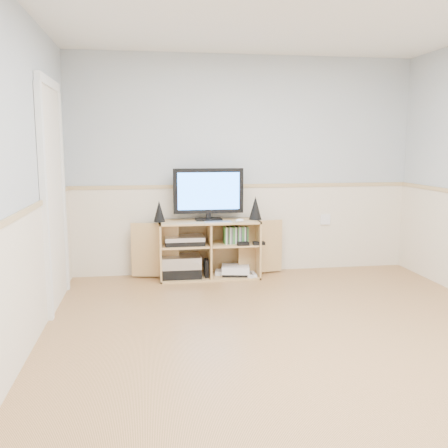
# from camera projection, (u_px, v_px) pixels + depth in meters

# --- Properties ---
(room) EXTENTS (4.04, 4.54, 2.54)m
(room) POSITION_uv_depth(u_px,v_px,m) (291.00, 182.00, 3.71)
(room) COLOR tan
(room) RESTS_ON ground
(media_cabinet) EXTENTS (1.74, 0.42, 0.65)m
(media_cabinet) POSITION_uv_depth(u_px,v_px,m) (209.00, 248.00, 5.68)
(media_cabinet) COLOR tan
(media_cabinet) RESTS_ON floor
(monitor) EXTENTS (0.79, 0.18, 0.58)m
(monitor) POSITION_uv_depth(u_px,v_px,m) (208.00, 192.00, 5.58)
(monitor) COLOR black
(monitor) RESTS_ON media_cabinet
(speaker_left) EXTENTS (0.13, 0.13, 0.23)m
(speaker_left) POSITION_uv_depth(u_px,v_px,m) (159.00, 211.00, 5.50)
(speaker_left) COLOR black
(speaker_left) RESTS_ON media_cabinet
(speaker_right) EXTENTS (0.14, 0.14, 0.27)m
(speaker_right) POSITION_uv_depth(u_px,v_px,m) (255.00, 208.00, 5.66)
(speaker_right) COLOR black
(speaker_right) RESTS_ON media_cabinet
(keyboard) EXTENTS (0.29, 0.12, 0.01)m
(keyboard) POSITION_uv_depth(u_px,v_px,m) (218.00, 222.00, 5.46)
(keyboard) COLOR silver
(keyboard) RESTS_ON media_cabinet
(mouse) EXTENTS (0.11, 0.09, 0.04)m
(mouse) POSITION_uv_depth(u_px,v_px,m) (240.00, 220.00, 5.49)
(mouse) COLOR white
(mouse) RESTS_ON media_cabinet
(av_components) EXTENTS (0.52, 0.32, 0.47)m
(av_components) POSITION_uv_depth(u_px,v_px,m) (183.00, 259.00, 5.60)
(av_components) COLOR black
(av_components) RESTS_ON media_cabinet
(game_consoles) EXTENTS (0.46, 0.31, 0.11)m
(game_consoles) POSITION_uv_depth(u_px,v_px,m) (234.00, 270.00, 5.70)
(game_consoles) COLOR white
(game_consoles) RESTS_ON media_cabinet
(game_cases) EXTENTS (0.27, 0.13, 0.19)m
(game_cases) POSITION_uv_depth(u_px,v_px,m) (236.00, 235.00, 5.63)
(game_cases) COLOR #3F8C3F
(game_cases) RESTS_ON media_cabinet
(wall_outlet) EXTENTS (0.12, 0.03, 0.12)m
(wall_outlet) POSITION_uv_depth(u_px,v_px,m) (325.00, 219.00, 6.02)
(wall_outlet) COLOR white
(wall_outlet) RESTS_ON wall_back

